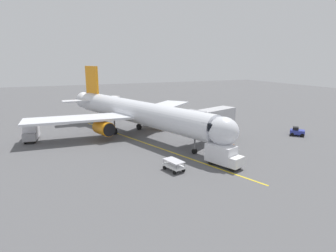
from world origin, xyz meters
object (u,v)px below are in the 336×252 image
object	(u,v)px
baggage_cart_rear_apron	(174,165)
tug_portside	(297,132)
box_truck_starboard_side	(224,155)
airplane	(136,112)
box_truck_near_nose	(31,132)
ground_crew_marshaller	(233,150)
jet_bridge	(207,119)

from	to	relation	value
baggage_cart_rear_apron	tug_portside	bearing A→B (deg)	-166.68
box_truck_starboard_side	baggage_cart_rear_apron	distance (m)	6.28
airplane	tug_portside	distance (m)	27.88
airplane	baggage_cart_rear_apron	xyz separation A→B (m)	(0.74, 17.53, -3.35)
box_truck_near_nose	ground_crew_marshaller	bearing A→B (deg)	142.61
airplane	box_truck_near_nose	bearing A→B (deg)	-10.95
box_truck_near_nose	baggage_cart_rear_apron	xyz separation A→B (m)	(-15.80, 20.72, -0.73)
airplane	tug_portside	bearing A→B (deg)	155.73
tug_portside	baggage_cart_rear_apron	world-z (taller)	tug_portside
jet_bridge	tug_portside	xyz separation A→B (m)	(-16.53, 2.42, -3.06)
airplane	box_truck_starboard_side	distance (m)	19.54
tug_portside	airplane	bearing A→B (deg)	-24.27
ground_crew_marshaller	tug_portside	bearing A→B (deg)	-164.13
jet_bridge	box_truck_near_nose	world-z (taller)	jet_bridge
box_truck_near_nose	box_truck_starboard_side	world-z (taller)	same
ground_crew_marshaller	box_truck_near_nose	size ratio (longest dim) A/B	0.36
jet_bridge	tug_portside	size ratio (longest dim) A/B	4.22
jet_bridge	ground_crew_marshaller	bearing A→B (deg)	89.86
ground_crew_marshaller	box_truck_starboard_side	xyz separation A→B (m)	(3.28, 2.51, 0.50)
airplane	jet_bridge	size ratio (longest dim) A/B	3.45
jet_bridge	ground_crew_marshaller	world-z (taller)	jet_bridge
box_truck_starboard_side	baggage_cart_rear_apron	size ratio (longest dim) A/B	1.74
airplane	box_truck_near_nose	size ratio (longest dim) A/B	8.16
jet_bridge	baggage_cart_rear_apron	size ratio (longest dim) A/B	3.97
box_truck_near_nose	tug_portside	world-z (taller)	box_truck_near_nose
jet_bridge	box_truck_starboard_side	world-z (taller)	jet_bridge
box_truck_starboard_side	baggage_cart_rear_apron	xyz separation A→B (m)	(6.15, -1.07, -0.73)
box_truck_near_nose	baggage_cart_rear_apron	size ratio (longest dim) A/B	1.68
box_truck_near_nose	baggage_cart_rear_apron	distance (m)	26.07
airplane	tug_portside	xyz separation A→B (m)	(-25.24, 11.38, -3.30)
airplane	jet_bridge	world-z (taller)	airplane
jet_bridge	baggage_cart_rear_apron	world-z (taller)	jet_bridge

